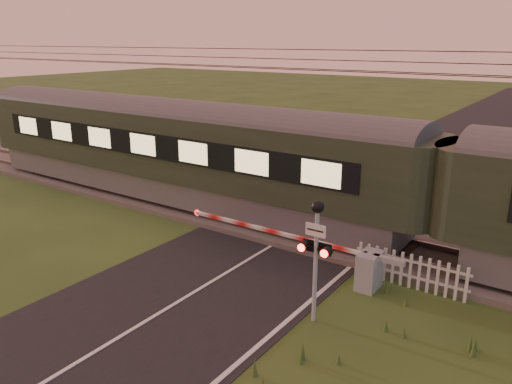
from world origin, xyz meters
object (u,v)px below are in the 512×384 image
Objects in this scene: train at (442,193)px; boom_gate at (356,265)px; crossing_signal at (316,240)px; picket_fence at (410,271)px.

train is 3.34m from boom_gate.
crossing_signal is 0.97× the size of picket_fence.
train is at bearing 73.05° from crossing_signal.
crossing_signal reaches higher than boom_gate.
picket_fence is (1.27, 0.66, -0.09)m from boom_gate.
train is 2.56m from picket_fence.
train reaches higher than boom_gate.
crossing_signal reaches higher than picket_fence.
crossing_signal is at bearing -114.58° from picket_fence.
picket_fence is at bearing -93.97° from train.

